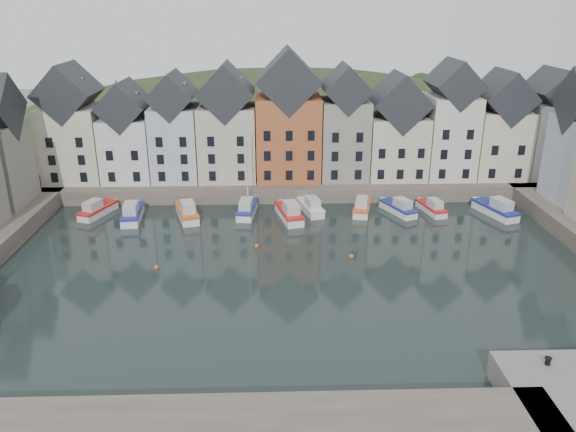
{
  "coord_description": "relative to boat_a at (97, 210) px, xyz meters",
  "views": [
    {
      "loc": [
        -2.32,
        -48.25,
        25.12
      ],
      "look_at": [
        -0.63,
        6.0,
        4.4
      ],
      "focal_mm": 35.0,
      "sensor_mm": 36.0,
      "label": 1
    }
  ],
  "objects": [
    {
      "name": "boat_h",
      "position": [
        38.11,
        -0.47,
        -0.01
      ],
      "size": [
        4.12,
        6.29,
        2.32
      ],
      "rotation": [
        0.0,
        0.0,
        0.41
      ],
      "color": "silver",
      "rests_on": "ground"
    },
    {
      "name": "hillside",
      "position": [
        24.3,
        37.44,
        -18.66
      ],
      "size": [
        153.6,
        70.4,
        64.0
      ],
      "color": "black",
      "rests_on": "ground"
    },
    {
      "name": "boat_c",
      "position": [
        11.49,
        -1.38,
        0.07
      ],
      "size": [
        3.93,
        7.1,
        2.6
      ],
      "rotation": [
        0.0,
        0.0,
        0.29
      ],
      "color": "silver",
      "rests_on": "ground"
    },
    {
      "name": "far_quay",
      "position": [
        24.28,
        11.44,
        0.3
      ],
      "size": [
        90.0,
        16.0,
        2.0
      ],
      "primitive_type": "cube",
      "color": "#50483D",
      "rests_on": "ground"
    },
    {
      "name": "ground",
      "position": [
        24.28,
        -18.56,
        -0.7
      ],
      "size": [
        260.0,
        260.0,
        0.0
      ],
      "primitive_type": "plane",
      "color": "black",
      "rests_on": "ground"
    },
    {
      "name": "boat_f",
      "position": [
        26.94,
        0.26,
        0.0
      ],
      "size": [
        3.43,
        6.46,
        2.37
      ],
      "rotation": [
        0.0,
        0.0,
        0.26
      ],
      "color": "silver",
      "rests_on": "ground"
    },
    {
      "name": "mooring_buoys",
      "position": [
        20.28,
        -13.23,
        -0.55
      ],
      "size": [
        20.5,
        5.5,
        0.5
      ],
      "color": "#D85419",
      "rests_on": "ground"
    },
    {
      "name": "boat_j",
      "position": [
        50.18,
        -1.61,
        0.08
      ],
      "size": [
        4.17,
        7.17,
        2.63
      ],
      "rotation": [
        0.0,
        0.0,
        0.32
      ],
      "color": "silver",
      "rests_on": "ground"
    },
    {
      "name": "boat_a",
      "position": [
        0.0,
        0.0,
        0.0
      ],
      "size": [
        3.94,
        6.42,
        2.36
      ],
      "rotation": [
        0.0,
        0.0,
        -0.36
      ],
      "color": "silver",
      "rests_on": "ground"
    },
    {
      "name": "boat_d",
      "position": [
        18.85,
        -0.32,
        0.09
      ],
      "size": [
        2.71,
        6.61,
        12.28
      ],
      "rotation": [
        0.0,
        0.0,
        -0.11
      ],
      "color": "silver",
      "rests_on": "ground"
    },
    {
      "name": "mooring_bollard",
      "position": [
        40.66,
        -35.26,
        1.61
      ],
      "size": [
        0.48,
        0.48,
        0.56
      ],
      "color": "black",
      "rests_on": "near_quay"
    },
    {
      "name": "boat_g",
      "position": [
        33.48,
        0.06,
        0.01
      ],
      "size": [
        3.3,
        6.5,
        2.39
      ],
      "rotation": [
        0.0,
        0.0,
        -0.23
      ],
      "color": "silver",
      "rests_on": "ground"
    },
    {
      "name": "boat_e",
      "position": [
        24.15,
        -2.09,
        0.09
      ],
      "size": [
        3.62,
        7.24,
        2.66
      ],
      "rotation": [
        0.0,
        0.0,
        0.22
      ],
      "color": "silver",
      "rests_on": "ground"
    },
    {
      "name": "boat_i",
      "position": [
        42.37,
        -0.34,
        -0.06
      ],
      "size": [
        2.93,
        5.84,
        2.15
      ],
      "rotation": [
        0.0,
        0.0,
        0.22
      ],
      "color": "silver",
      "rests_on": "ground"
    },
    {
      "name": "far_terrace",
      "position": [
        27.49,
        9.44,
        8.17
      ],
      "size": [
        72.37,
        8.16,
        17.78
      ],
      "color": "beige",
      "rests_on": "far_quay"
    },
    {
      "name": "boat_b",
      "position": [
        4.78,
        -1.65,
        0.07
      ],
      "size": [
        2.68,
        6.95,
        2.61
      ],
      "rotation": [
        0.0,
        0.0,
        0.09
      ],
      "color": "silver",
      "rests_on": "ground"
    }
  ]
}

